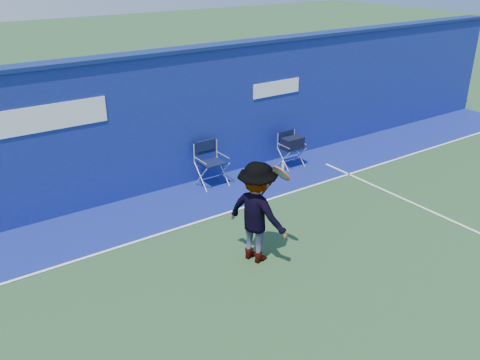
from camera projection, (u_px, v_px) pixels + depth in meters
ground at (290, 312)px, 7.63m from camera, size 80.00×80.00×0.00m
stadium_wall at (138, 125)px, 10.91m from camera, size 24.00×0.50×3.08m
out_of_bounds_strip at (166, 209)px, 10.71m from camera, size 24.00×1.80×0.01m
court_lines at (266, 291)px, 8.08m from camera, size 24.00×12.00×0.01m
directors_chair_left at (211, 171)px, 11.70m from camera, size 0.61×0.56×1.02m
directors_chair_right at (291, 152)px, 12.71m from camera, size 0.53×0.48×0.89m
water_bottle at (283, 166)px, 12.52m from camera, size 0.07×0.07×0.26m
tennis_player at (257, 212)px, 8.62m from camera, size 1.03×1.32×1.82m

